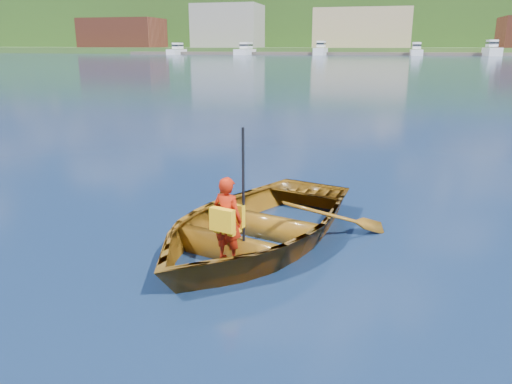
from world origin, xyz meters
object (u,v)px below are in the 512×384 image
Objects in this scene: rowboat at (254,224)px; marina_yachts at (433,50)px; dock at (392,54)px; child_paddler at (228,219)px.

marina_yachts reaches higher than rowboat.
rowboat is 147.69m from dock.
rowboat is 0.98m from child_paddler.
marina_yachts is at bearing 84.42° from child_paddler.
rowboat is 2.89× the size of child_paddler.
rowboat is 0.04× the size of marina_yachts.
dock reaches higher than rowboat.
child_paddler is 144.55m from marina_yachts.
marina_yachts reaches higher than dock.
child_paddler is at bearing -97.14° from rowboat.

